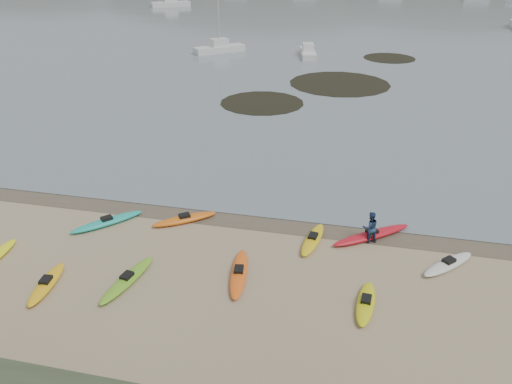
# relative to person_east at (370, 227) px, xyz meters

# --- Properties ---
(ground) EXTENTS (600.00, 600.00, 0.00)m
(ground) POSITION_rel_person_east_xyz_m (-5.96, 1.18, -0.82)
(ground) COLOR tan
(ground) RESTS_ON ground
(wet_sand) EXTENTS (60.00, 60.00, 0.00)m
(wet_sand) POSITION_rel_person_east_xyz_m (-5.96, 0.88, -0.81)
(wet_sand) COLOR brown
(wet_sand) RESTS_ON ground
(kayaks) EXTENTS (22.24, 10.34, 0.34)m
(kayaks) POSITION_rel_person_east_xyz_m (-6.86, -2.92, -0.65)
(kayaks) COLOR #FDFF15
(kayaks) RESTS_ON ground
(person_east) EXTENTS (0.98, 0.89, 1.64)m
(person_east) POSITION_rel_person_east_xyz_m (0.00, 0.00, 0.00)
(person_east) COLOR navy
(person_east) RESTS_ON ground
(kelp_mats) EXTENTS (18.65, 29.40, 0.04)m
(kelp_mats) POSITION_rel_person_east_xyz_m (-4.36, 30.56, -0.79)
(kelp_mats) COLOR black
(kelp_mats) RESTS_ON water
(moored_boats) EXTENTS (85.96, 75.72, 1.22)m
(moored_boats) POSITION_rel_person_east_xyz_m (-3.84, 77.10, -0.27)
(moored_boats) COLOR silver
(moored_boats) RESTS_ON ground
(far_hills) EXTENTS (550.00, 135.00, 80.00)m
(far_hills) POSITION_rel_person_east_xyz_m (33.42, 195.15, -16.75)
(far_hills) COLOR #384235
(far_hills) RESTS_ON ground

